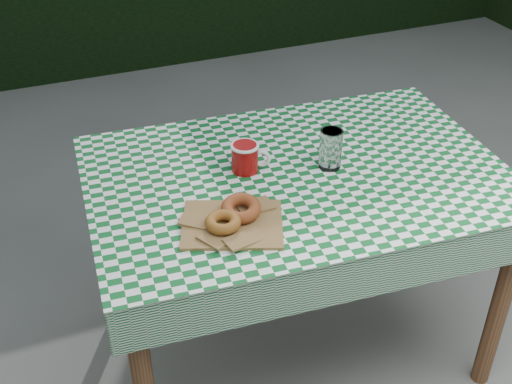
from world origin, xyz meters
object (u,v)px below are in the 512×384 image
at_px(table, 293,265).
at_px(paper_bag, 232,223).
at_px(drinking_glass, 331,149).
at_px(coffee_mug, 245,158).

bearing_deg(table, paper_bag, -143.10).
bearing_deg(drinking_glass, paper_bag, -155.64).
xyz_separation_m(paper_bag, drinking_glass, (0.39, 0.18, 0.06)).
xyz_separation_m(table, coffee_mug, (-0.15, 0.07, 0.43)).
bearing_deg(coffee_mug, table, 0.24).
relative_size(table, paper_bag, 4.64).
bearing_deg(paper_bag, drinking_glass, 24.36).
height_order(table, coffee_mug, coffee_mug).
relative_size(table, coffee_mug, 7.72).
bearing_deg(coffee_mug, paper_bag, -92.04).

